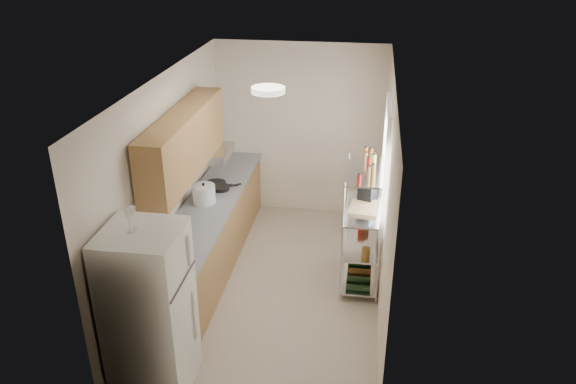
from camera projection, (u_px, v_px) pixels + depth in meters
name	position (u px, v px, depth m)	size (l,w,h in m)	color
room	(275.00, 193.00, 6.36)	(2.52, 4.42, 2.62)	#AA9C8A
counter_run	(211.00, 233.00, 7.24)	(0.63, 3.51, 0.90)	#A17944
upper_cabinets	(184.00, 143.00, 6.38)	(0.33, 2.20, 0.72)	#A17944
range_hood	(211.00, 152.00, 7.26)	(0.50, 0.60, 0.12)	#B7BABC
window	(385.00, 167.00, 6.40)	(0.06, 1.00, 1.46)	white
bakers_rack	(364.00, 203.00, 6.57)	(0.45, 0.90, 1.73)	silver
ceiling_dome	(268.00, 90.00, 5.55)	(0.34, 0.34, 0.06)	white
refrigerator	(150.00, 311.00, 5.14)	(0.69, 0.69, 1.68)	white
wine_glass_a	(132.00, 218.00, 4.77)	(0.07, 0.07, 0.21)	silver
wine_glass_b	(129.00, 221.00, 4.73)	(0.07, 0.07, 0.21)	silver
rice_cooker	(204.00, 194.00, 7.00)	(0.29, 0.29, 0.23)	silver
frying_pan_large	(216.00, 184.00, 7.50)	(0.27, 0.27, 0.05)	black
frying_pan_small	(221.00, 188.00, 7.38)	(0.23, 0.23, 0.05)	black
cutting_board	(364.00, 208.00, 6.63)	(0.33, 0.43, 0.03)	tan
espresso_machine	(368.00, 188.00, 6.81)	(0.17, 0.26, 0.31)	black
storage_bag	(362.00, 225.00, 7.07)	(0.09, 0.13, 0.15)	#A01F13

